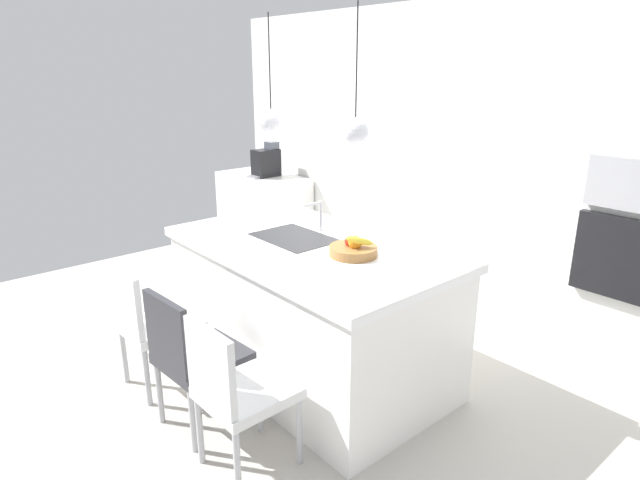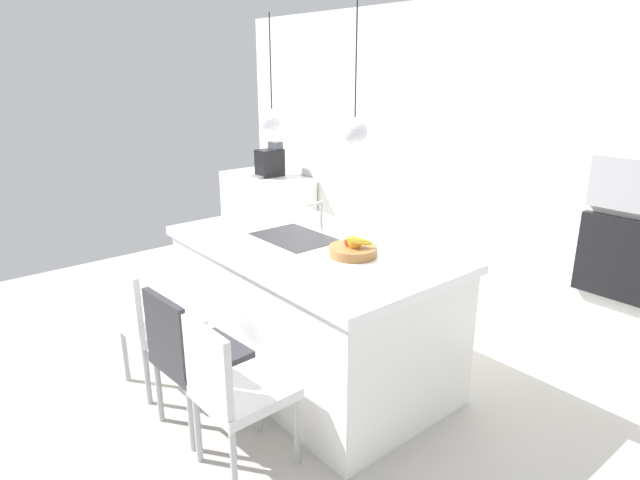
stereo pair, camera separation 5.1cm
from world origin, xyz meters
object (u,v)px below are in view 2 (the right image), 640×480
fruit_bowl (353,249)px  chair_middle (191,353)px  microwave (634,185)px  chair_near (151,320)px  chair_far (234,388)px  coffee_machine (270,162)px  oven (620,259)px

fruit_bowl → chair_middle: 1.14m
fruit_bowl → microwave: size_ratio=0.56×
microwave → chair_near: (-1.87, -2.50, -0.87)m
microwave → chair_middle: (-1.30, -2.50, -0.86)m
chair_near → microwave: bearing=53.2°
microwave → chair_near: microwave is taller
fruit_bowl → chair_far: size_ratio=0.34×
coffee_machine → microwave: microwave is taller
coffee_machine → chair_near: bearing=-51.0°
coffee_machine → chair_near: size_ratio=0.44×
coffee_machine → chair_middle: coffee_machine is taller
coffee_machine → oven: (3.65, 0.30, -0.20)m
oven → chair_far: (-0.82, -2.50, -0.36)m
chair_near → oven: bearing=53.2°
chair_far → chair_near: bearing=-180.0°
chair_far → fruit_bowl: bearing=98.9°
microwave → chair_near: 3.24m
chair_middle → coffee_machine: bearing=136.9°
chair_middle → microwave: bearing=62.5°
fruit_bowl → microwave: (0.98, 1.53, 0.35)m
coffee_machine → microwave: 3.68m
fruit_bowl → chair_near: (-0.90, -0.97, -0.52)m
oven → fruit_bowl: bearing=-122.6°
oven → chair_near: oven is taller
chair_near → chair_middle: chair_middle is taller
chair_near → coffee_machine: bearing=129.0°
chair_middle → chair_far: size_ratio=0.99×
coffee_machine → chair_middle: (2.35, -2.20, -0.57)m
microwave → chair_middle: 2.95m
coffee_machine → chair_middle: size_ratio=0.43×
microwave → chair_far: (-0.82, -2.50, -0.86)m
coffee_machine → oven: 3.67m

